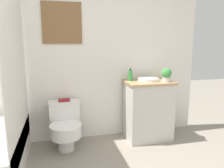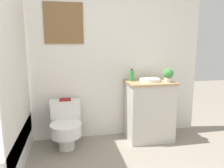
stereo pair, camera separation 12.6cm
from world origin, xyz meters
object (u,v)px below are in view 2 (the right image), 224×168
at_px(toilet, 66,124).
at_px(book_on_tank, 65,99).
at_px(potted_plant, 168,75).
at_px(sink, 150,80).
at_px(soap_bottle, 132,76).

bearing_deg(toilet, book_on_tank, 90.00).
bearing_deg(potted_plant, toilet, 177.05).
height_order(sink, book_on_tank, sink).
bearing_deg(book_on_tank, potted_plant, -8.30).
xyz_separation_m(toilet, potted_plant, (1.37, -0.07, 0.62)).
height_order(sink, soap_bottle, soap_bottle).
relative_size(sink, potted_plant, 1.74).
distance_m(sink, potted_plant, 0.26).
bearing_deg(soap_bottle, potted_plant, -21.19).
distance_m(sink, book_on_tank, 1.18).
xyz_separation_m(toilet, soap_bottle, (0.91, 0.11, 0.59)).
height_order(toilet, soap_bottle, soap_bottle).
distance_m(toilet, sink, 1.27).
bearing_deg(book_on_tank, soap_bottle, -1.42).
xyz_separation_m(sink, potted_plant, (0.22, -0.11, 0.08)).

